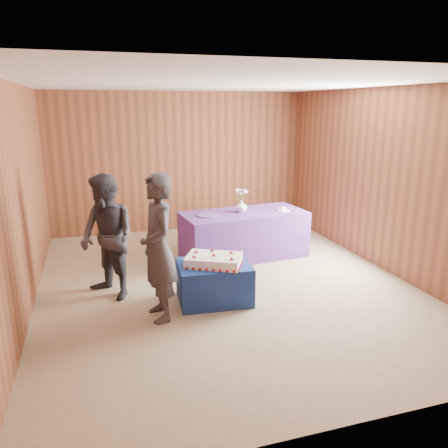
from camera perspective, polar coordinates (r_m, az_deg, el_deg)
name	(u,v)px	position (r m, az deg, el deg)	size (l,w,h in m)	color
ground	(224,283)	(6.22, 0.04, -7.77)	(6.00, 6.00, 0.00)	gray
room_shell	(224,155)	(5.76, 0.05, 8.97)	(5.04, 6.04, 2.72)	brown
cake_table	(214,282)	(5.63, -1.31, -7.59)	(0.90, 0.70, 0.50)	navy
serving_table	(244,234)	(7.21, 2.59, -1.36)	(2.00, 0.90, 0.75)	#65389A
sheet_cake	(214,260)	(5.47, -1.34, -4.75)	(0.83, 0.74, 0.16)	white
vase	(241,206)	(7.11, 2.26, 2.36)	(0.19, 0.19, 0.20)	white
flower_spray	(241,191)	(7.06, 2.28, 4.32)	(0.22, 0.23, 0.17)	#315C25
platter	(207,215)	(6.89, -2.17, 1.17)	(0.34, 0.34, 0.02)	#62478F
plate	(283,211)	(7.27, 7.76, 1.76)	(0.21, 0.21, 0.01)	white
cake_slice	(283,208)	(7.26, 7.77, 2.04)	(0.08, 0.07, 0.08)	white
knife	(292,212)	(7.21, 8.88, 1.57)	(0.26, 0.02, 0.00)	silver
guest_left	(158,248)	(5.03, -8.60, -3.13)	(0.63, 0.41, 1.72)	#34333C
guest_right	(107,238)	(5.74, -14.98, -1.72)	(0.79, 0.61, 1.62)	#302F38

